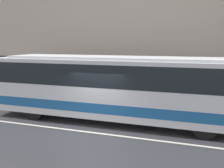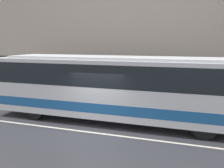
% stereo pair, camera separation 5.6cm
% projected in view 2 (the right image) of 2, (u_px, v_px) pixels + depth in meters
% --- Properties ---
extents(ground_plane, '(60.00, 60.00, 0.00)m').
position_uv_depth(ground_plane, '(92.00, 133.00, 10.75)').
color(ground_plane, '#333338').
extents(sidewalk, '(60.00, 2.29, 0.16)m').
position_uv_depth(sidewalk, '(125.00, 103.00, 15.54)').
color(sidewalk, gray).
rests_on(sidewalk, ground_plane).
extents(building_facade, '(60.00, 0.35, 13.32)m').
position_uv_depth(building_facade, '(131.00, 0.00, 15.68)').
color(building_facade, '#B7A899').
rests_on(building_facade, ground_plane).
extents(lane_stripe, '(54.00, 0.14, 0.01)m').
position_uv_depth(lane_stripe, '(92.00, 132.00, 10.75)').
color(lane_stripe, beige).
rests_on(lane_stripe, ground_plane).
extents(transit_bus, '(12.03, 2.58, 3.17)m').
position_uv_depth(transit_bus, '(110.00, 85.00, 12.19)').
color(transit_bus, silver).
rests_on(transit_bus, ground_plane).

